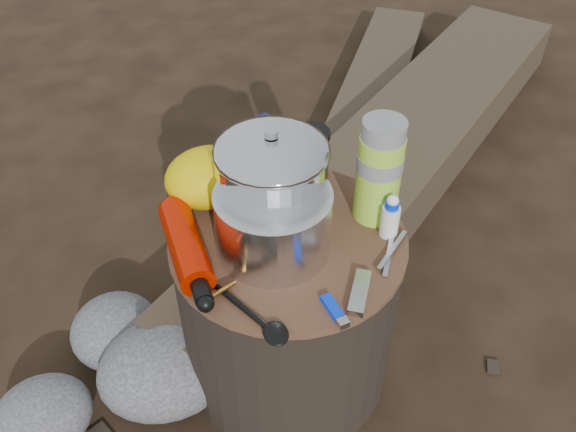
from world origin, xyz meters
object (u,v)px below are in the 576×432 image
object	(u,v)px
log_main	(400,152)
fuel_bottle	(186,246)
thermos	(379,171)
travel_mug	(310,155)
stump	(288,308)
camping_pot	(272,182)

from	to	relation	value
log_main	fuel_bottle	world-z (taller)	fuel_bottle
log_main	thermos	world-z (taller)	thermos
fuel_bottle	travel_mug	xyz separation A→B (m)	(0.30, 0.15, 0.03)
thermos	stump	bearing A→B (deg)	-177.76
camping_pot	thermos	size ratio (longest dim) A/B	0.97
stump	camping_pot	distance (m)	0.32
fuel_bottle	travel_mug	world-z (taller)	travel_mug
log_main	fuel_bottle	distance (m)	1.04
fuel_bottle	thermos	distance (m)	0.39
log_main	thermos	distance (m)	0.83
fuel_bottle	log_main	bearing A→B (deg)	35.76
stump	camping_pot	world-z (taller)	camping_pot
camping_pot	fuel_bottle	distance (m)	0.20
stump	travel_mug	bearing A→B (deg)	56.31
stump	travel_mug	distance (m)	0.33
thermos	travel_mug	size ratio (longest dim) A/B	1.90
stump	travel_mug	xyz separation A→B (m)	(0.11, 0.16, 0.27)
log_main	fuel_bottle	xyz separation A→B (m)	(-0.78, -0.57, 0.37)
camping_pot	thermos	distance (m)	0.21
stump	fuel_bottle	xyz separation A→B (m)	(-0.19, 0.01, 0.24)
log_main	thermos	xyz separation A→B (m)	(-0.40, -0.57, 0.45)
travel_mug	fuel_bottle	bearing A→B (deg)	-153.55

